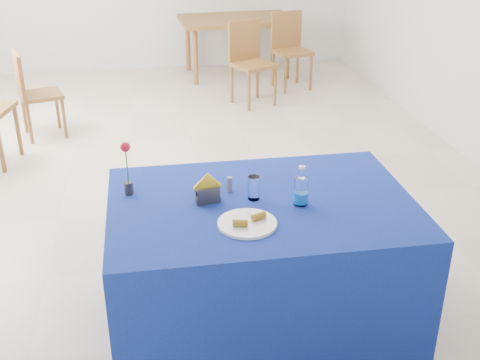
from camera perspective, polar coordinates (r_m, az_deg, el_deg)
name	(u,v)px	position (r m, az deg, el deg)	size (l,w,h in m)	color
floor	(196,167)	(5.40, -4.21, 1.21)	(7.00, 7.00, 0.00)	beige
plate	(247,223)	(2.93, 0.69, -4.14)	(0.29, 0.29, 0.01)	white
drinking_glass	(254,188)	(3.14, 1.31, -0.75)	(0.06, 0.06, 0.13)	white
salt_shaker	(230,184)	(3.23, -0.99, -0.42)	(0.03, 0.03, 0.09)	slate
pepper_shaker	(205,186)	(3.22, -3.34, -0.57)	(0.03, 0.03, 0.09)	#5D5D62
blue_table	(261,262)	(3.35, 1.97, -7.80)	(1.60, 1.10, 0.76)	navy
water_bottle	(301,192)	(3.11, 5.79, -1.12)	(0.07, 0.07, 0.21)	white
napkin_holder	(208,194)	(3.13, -3.09, -1.29)	(0.15, 0.07, 0.16)	#37373C
rose_vase	(127,169)	(3.22, -10.65, 1.03)	(0.05, 0.05, 0.30)	#292A2F
oak_table	(236,24)	(8.10, -0.35, 14.59)	(1.50, 1.01, 0.76)	brown
chair_bg_left	(249,57)	(6.97, 0.90, 11.62)	(0.55, 0.55, 0.93)	brown
chair_bg_right	(290,45)	(7.62, 4.72, 12.68)	(0.49, 0.49, 0.92)	brown
chair_win_b	(32,89)	(6.25, -19.16, 8.16)	(0.48, 0.48, 0.86)	brown
banana_pieces	(250,220)	(2.91, 0.93, -3.77)	(0.18, 0.10, 0.03)	gold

